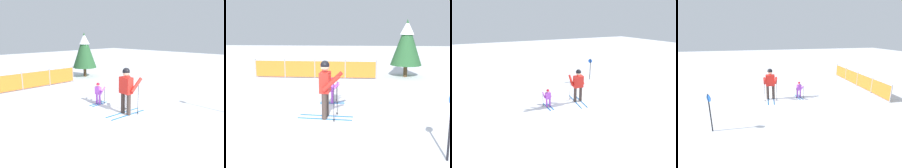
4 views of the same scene
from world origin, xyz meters
TOP-DOWN VIEW (x-y plane):
  - ground_plane at (0.00, 0.00)m, footprint 60.00×60.00m
  - skier_adult at (0.30, -0.04)m, footprint 1.75×0.81m
  - skier_child at (0.37, 1.66)m, footprint 0.93×0.50m
  - safety_fence at (-0.99, 6.45)m, footprint 6.66×0.22m
  - conifer_far at (4.01, 7.26)m, footprint 1.71×1.71m

SIDE VIEW (x-z plane):
  - ground_plane at x=0.00m, z-range 0.00..0.00m
  - safety_fence at x=-0.99m, z-range 0.00..1.03m
  - skier_child at x=0.37m, z-range 0.07..1.06m
  - skier_adult at x=0.30m, z-range 0.18..2.00m
  - conifer_far at x=4.01m, z-range 0.38..3.55m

